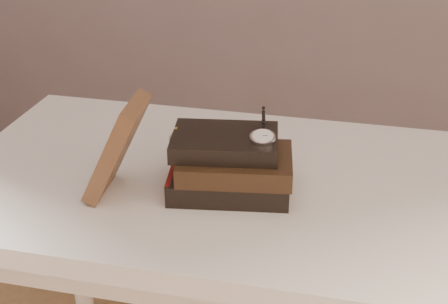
# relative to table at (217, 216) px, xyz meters

# --- Properties ---
(table) EXTENTS (1.00, 0.60, 0.75)m
(table) POSITION_rel_table_xyz_m (0.00, 0.00, 0.00)
(table) COLOR silver
(table) RESTS_ON ground
(book_stack) EXTENTS (0.24, 0.18, 0.11)m
(book_stack) POSITION_rel_table_xyz_m (0.04, -0.04, 0.14)
(book_stack) COLOR black
(book_stack) RESTS_ON table
(journal) EXTENTS (0.12, 0.12, 0.18)m
(journal) POSITION_rel_table_xyz_m (-0.15, -0.10, 0.18)
(journal) COLOR #452A1A
(journal) RESTS_ON table
(pocket_watch) EXTENTS (0.05, 0.15, 0.02)m
(pocket_watch) POSITION_rel_table_xyz_m (0.09, -0.04, 0.21)
(pocket_watch) COLOR silver
(pocket_watch) RESTS_ON book_stack
(eyeglasses) EXTENTS (0.10, 0.11, 0.04)m
(eyeglasses) POSITION_rel_table_xyz_m (-0.05, 0.02, 0.15)
(eyeglasses) COLOR silver
(eyeglasses) RESTS_ON book_stack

